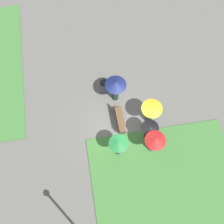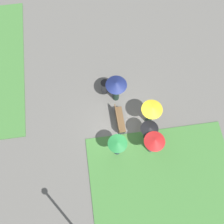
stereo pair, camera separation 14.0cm
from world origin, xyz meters
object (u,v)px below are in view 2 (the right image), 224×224
(crowd_person_green, at_px, (117,146))
(crowd_person_red, at_px, (154,143))
(trash_bin, at_px, (105,86))
(park_bench, at_px, (119,119))
(crowd_person_navy, at_px, (116,87))
(crowd_person_yellow, at_px, (151,111))
(crowd_person_black, at_px, (149,130))

(crowd_person_green, height_order, crowd_person_red, crowd_person_red)
(crowd_person_green, distance_m, crowd_person_red, 1.90)
(trash_bin, bearing_deg, crowd_person_green, -177.62)
(park_bench, height_order, crowd_person_navy, crowd_person_navy)
(crowd_person_yellow, relative_size, crowd_person_red, 0.97)
(trash_bin, height_order, crowd_person_green, crowd_person_green)
(crowd_person_yellow, bearing_deg, crowd_person_black, 138.97)
(crowd_person_green, relative_size, crowd_person_red, 0.92)
(crowd_person_black, bearing_deg, crowd_person_navy, -22.90)
(trash_bin, height_order, crowd_person_red, crowd_person_red)
(trash_bin, bearing_deg, park_bench, -166.86)
(trash_bin, relative_size, crowd_person_yellow, 0.47)
(park_bench, xyz_separation_m, crowd_person_black, (-1.12, -1.42, 0.77))
(trash_bin, xyz_separation_m, crowd_person_black, (-3.33, -1.94, 0.78))
(crowd_person_yellow, xyz_separation_m, crowd_person_green, (-1.59, 2.08, -0.19))
(crowd_person_navy, xyz_separation_m, crowd_person_yellow, (-1.69, -1.67, -0.08))
(park_bench, bearing_deg, crowd_person_navy, -3.15)
(crowd_person_black, bearing_deg, crowd_person_green, 58.60)
(crowd_person_yellow, bearing_deg, park_bench, 62.04)
(crowd_person_black, distance_m, crowd_person_red, 0.80)
(crowd_person_black, relative_size, crowd_person_green, 0.96)
(trash_bin, bearing_deg, crowd_person_yellow, -136.05)
(crowd_person_navy, distance_m, crowd_person_black, 3.03)
(crowd_person_red, bearing_deg, crowd_person_yellow, -3.29)
(park_bench, distance_m, crowd_person_black, 1.97)
(crowd_person_green, bearing_deg, trash_bin, -167.82)
(park_bench, xyz_separation_m, crowd_person_navy, (1.57, -0.06, 1.00))
(park_bench, height_order, crowd_person_green, crowd_person_green)
(park_bench, xyz_separation_m, trash_bin, (2.21, 0.52, -0.01))
(park_bench, distance_m, crowd_person_green, 1.89)
(crowd_person_navy, xyz_separation_m, crowd_person_red, (-3.45, -1.46, 0.01))
(crowd_person_navy, bearing_deg, crowd_person_black, -20.20)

